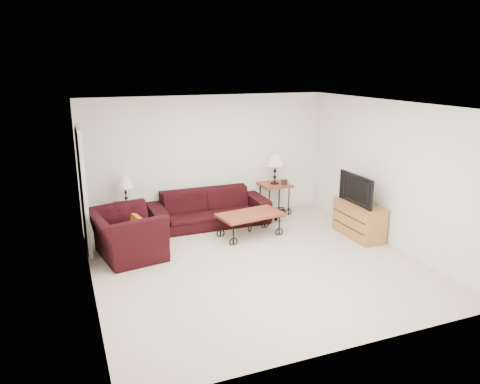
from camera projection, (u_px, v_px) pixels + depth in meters
name	position (u px, v px, depth m)	size (l,w,h in m)	color
ground	(256.00, 263.00, 7.38)	(5.00, 5.00, 0.00)	beige
wall_back	(207.00, 158.00, 9.29)	(5.00, 0.02, 2.50)	white
wall_front	(352.00, 245.00, 4.81)	(5.00, 0.02, 2.50)	white
wall_left	(86.00, 205.00, 6.16)	(0.02, 5.00, 2.50)	white
wall_right	(389.00, 174.00, 7.93)	(0.02, 5.00, 2.50)	white
ceiling	(258.00, 105.00, 6.71)	(5.00, 5.00, 0.00)	white
doorway	(82.00, 191.00, 7.71)	(0.08, 0.94, 2.04)	black
sofa	(209.00, 208.00, 9.05)	(2.34, 0.91, 0.68)	black
side_table_left	(127.00, 218.00, 8.68)	(0.50, 0.50, 0.55)	#953F26
side_table_right	(274.00, 199.00, 9.75)	(0.60, 0.60, 0.65)	#953F26
lamp_left	(126.00, 190.00, 8.53)	(0.31, 0.31, 0.55)	black
lamp_right	(275.00, 168.00, 9.58)	(0.37, 0.37, 0.65)	black
photo_frame_left	(119.00, 205.00, 8.40)	(0.11, 0.01, 0.09)	black
photo_frame_right	(284.00, 182.00, 9.57)	(0.13, 0.02, 0.11)	black
coffee_table	(250.00, 225.00, 8.49)	(1.17, 0.63, 0.44)	#953F26
armchair	(126.00, 234.00, 7.52)	(1.20, 1.05, 0.78)	black
throw_pillow	(136.00, 227.00, 7.49)	(0.35, 0.09, 0.35)	#B45C17
tv_stand	(359.00, 220.00, 8.44)	(0.44, 1.06, 0.64)	#A56E3D
television	(360.00, 189.00, 8.27)	(0.95, 0.12, 0.55)	black
backpack	(276.00, 209.00, 9.31)	(0.38, 0.29, 0.49)	black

